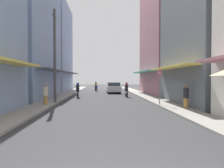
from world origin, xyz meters
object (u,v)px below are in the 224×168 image
pedestrian_midway (46,95)px  utility_pole (55,55)px  motorbike_green (117,88)px  motorbike_blue (96,87)px  motorbike_white (126,90)px  motorbike_silver (78,91)px  pedestrian_foreground (186,97)px  parked_car (113,88)px  street_sign_no_entry (160,82)px

pedestrian_midway → utility_pole: (0.31, 1.59, 2.95)m
motorbike_green → motorbike_blue: motorbike_blue is taller
motorbike_blue → utility_pole: utility_pole is taller
motorbike_white → motorbike_silver: same height
motorbike_blue → utility_pole: bearing=-99.4°
pedestrian_foreground → parked_car: bearing=103.1°
motorbike_white → pedestrian_midway: pedestrian_midway is taller
motorbike_green → street_sign_no_entry: street_sign_no_entry is taller
motorbike_silver → pedestrian_foreground: size_ratio=1.12×
parked_car → motorbike_silver: bearing=-121.4°
motorbike_white → parked_car: bearing=99.4°
pedestrian_foreground → utility_pole: 10.13m
motorbike_silver → utility_pole: bearing=-102.6°
parked_car → pedestrian_midway: 14.61m
pedestrian_foreground → pedestrian_midway: pedestrian_midway is taller
motorbike_white → motorbike_blue: bearing=107.5°
motorbike_silver → motorbike_blue: same height
motorbike_white → parked_car: size_ratio=0.44×
motorbike_white → pedestrian_foreground: size_ratio=1.12×
motorbike_white → motorbike_green: (-0.11, 11.47, -0.20)m
motorbike_green → pedestrian_midway: bearing=-109.1°
pedestrian_foreground → pedestrian_midway: (-9.21, 2.23, 0.01)m
motorbike_silver → street_sign_no_entry: 9.81m
motorbike_green → pedestrian_foreground: bearing=-82.6°
motorbike_silver → motorbike_blue: bearing=82.1°
pedestrian_midway → street_sign_no_entry: bearing=-2.3°
pedestrian_midway → utility_pole: bearing=79.1°
motorbike_green → utility_pole: utility_pole is taller
motorbike_blue → motorbike_white: bearing=-72.5°
motorbike_white → motorbike_silver: (-5.10, -0.36, 0.00)m
pedestrian_foreground → utility_pole: size_ratio=0.22×
parked_car → pedestrian_foreground: pedestrian_foreground is taller
motorbike_silver → pedestrian_foreground: pedestrian_foreground is taller
pedestrian_midway → parked_car: bearing=67.7°
motorbike_white → street_sign_no_entry: (1.49, -7.56, 1.01)m
motorbike_blue → pedestrian_midway: (-3.08, -18.34, 0.12)m
parked_car → street_sign_no_entry: street_sign_no_entry is taller
motorbike_white → parked_car: (-1.04, 6.29, 0.04)m
motorbike_white → pedestrian_foreground: (2.62, -9.46, 0.10)m
motorbike_silver → parked_car: motorbike_silver is taller
motorbike_silver → motorbike_white: bearing=4.1°
motorbike_blue → parked_car: size_ratio=0.43×
utility_pole → street_sign_no_entry: size_ratio=2.78×
motorbike_white → pedestrian_foreground: 9.82m
motorbike_silver → pedestrian_foreground: bearing=-49.7°
motorbike_green → parked_car: 5.27m
pedestrian_midway → motorbike_blue: bearing=80.5°
motorbike_green → pedestrian_midway: (-6.48, -18.70, 0.32)m
pedestrian_foreground → street_sign_no_entry: (-1.14, 1.90, 0.91)m
utility_pole → motorbike_silver: bearing=77.4°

